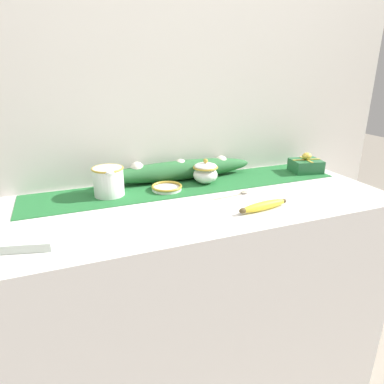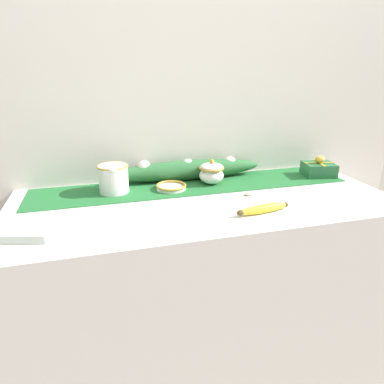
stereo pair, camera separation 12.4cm
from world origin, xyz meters
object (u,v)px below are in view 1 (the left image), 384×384
Objects in this scene: sugar_bowl at (205,172)px; gift_box at (306,165)px; small_dish at (167,187)px; napkin_stack at (29,236)px; banana at (264,206)px; cream_pitcher at (108,180)px; spoon at (242,193)px.

sugar_bowl reaches higher than gift_box.
napkin_stack is at bearing -152.36° from small_dish.
napkin_stack is (-0.50, -0.26, -0.00)m from small_dish.
banana is at bearing -51.36° from small_dish.
spoon is at bearing -19.99° from cream_pitcher.
cream_pitcher is 0.60m from banana.
sugar_bowl is at bearing 177.46° from gift_box.
cream_pitcher is 0.53m from spoon.
cream_pitcher reaches higher than spoon.
small_dish is 0.57m from napkin_stack.
small_dish is 0.70m from gift_box.
spoon is at bearing -65.16° from sugar_bowl.
gift_box is at bearing 36.25° from banana.
napkin_stack is 1.23m from gift_box.
sugar_bowl is at bearing 22.85° from napkin_stack.
small_dish is at bearing 128.64° from banana.
sugar_bowl reaches higher than spoon.
cream_pitcher is at bearing 46.52° from napkin_stack.
cream_pitcher is at bearing 178.52° from gift_box.
gift_box is at bearing 12.50° from napkin_stack.
gift_box is at bearing 12.96° from spoon.
spoon is (0.01, 0.17, -0.01)m from banana.
napkin_stack is at bearing -178.69° from spoon.
sugar_bowl reaches higher than banana.
gift_box is (0.43, 0.16, 0.03)m from spoon.
napkin_stack reaches higher than small_dish.
banana is at bearing -78.14° from sugar_bowl.
gift_box is (0.44, 0.32, 0.02)m from banana.
cream_pitcher is 0.23m from small_dish.
cream_pitcher reaches higher than small_dish.
napkin_stack is at bearing -167.50° from gift_box.
cream_pitcher is 0.89× the size of napkin_stack.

